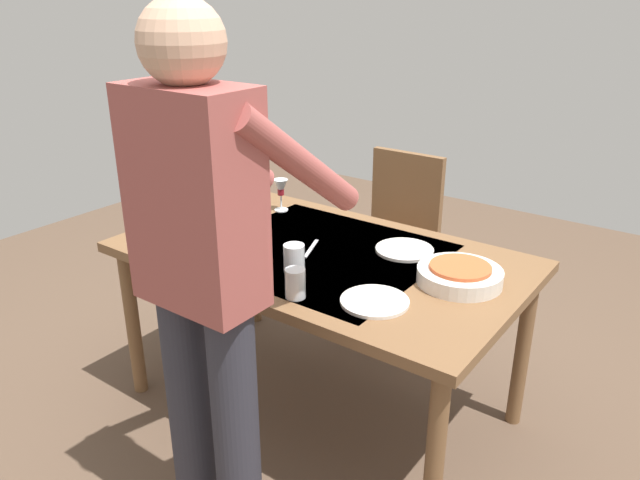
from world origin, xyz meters
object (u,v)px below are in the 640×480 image
(wine_bottle, at_px, (242,177))
(wine_glass_left, at_px, (281,189))
(water_cup_near_left, at_px, (295,283))
(person_server, at_px, (205,271))
(chair_near, at_px, (396,229))
(water_cup_near_right, at_px, (252,208))
(serving_bowl_pasta, at_px, (460,275))
(side_bowl_bread, at_px, (224,205))
(side_bowl_salad, at_px, (247,245))
(water_cup_far_left, at_px, (294,258))
(dining_table, at_px, (320,268))
(dinner_plate_far, at_px, (405,250))
(dinner_plate_near, at_px, (375,301))

(wine_bottle, bearing_deg, wine_glass_left, 174.81)
(water_cup_near_left, bearing_deg, person_server, 85.70)
(chair_near, relative_size, water_cup_near_right, 10.08)
(serving_bowl_pasta, xyz_separation_m, side_bowl_bread, (1.19, -0.05, 0.00))
(water_cup_near_left, xyz_separation_m, side_bowl_salad, (0.39, -0.18, -0.02))
(chair_near, distance_m, water_cup_near_right, 0.83)
(water_cup_near_right, xyz_separation_m, side_bowl_bread, (0.16, 0.02, -0.01))
(serving_bowl_pasta, relative_size, side_bowl_salad, 1.67)
(person_server, xyz_separation_m, water_cup_far_left, (0.10, -0.52, -0.18))
(dining_table, bearing_deg, wine_bottle, -23.82)
(water_cup_near_left, bearing_deg, wine_glass_left, -47.33)
(dining_table, height_order, water_cup_far_left, water_cup_far_left)
(dinner_plate_far, bearing_deg, serving_bowl_pasta, 155.06)
(wine_glass_left, relative_size, side_bowl_bread, 0.94)
(side_bowl_bread, relative_size, dinner_plate_far, 0.70)
(dining_table, xyz_separation_m, person_server, (-0.13, 0.73, 0.30))
(water_cup_near_right, relative_size, serving_bowl_pasta, 0.30)
(water_cup_near_right, distance_m, serving_bowl_pasta, 1.04)
(water_cup_near_right, bearing_deg, water_cup_far_left, 146.69)
(water_cup_near_left, distance_m, water_cup_near_right, 0.80)
(person_server, distance_m, water_cup_far_left, 0.56)
(wine_glass_left, xyz_separation_m, dinner_plate_far, (-0.70, 0.08, -0.10))
(water_cup_near_left, xyz_separation_m, dinner_plate_near, (-0.24, -0.12, -0.05))
(dining_table, bearing_deg, serving_bowl_pasta, -173.33)
(wine_glass_left, relative_size, serving_bowl_pasta, 0.50)
(wine_glass_left, relative_size, water_cup_far_left, 1.44)
(wine_glass_left, distance_m, serving_bowl_pasta, 1.02)
(wine_bottle, relative_size, water_cup_far_left, 2.82)
(person_server, height_order, wine_glass_left, person_server)
(wine_bottle, xyz_separation_m, water_cup_near_right, (-0.22, 0.18, -0.07))
(dining_table, relative_size, dinner_plate_near, 6.90)
(dining_table, distance_m, side_bowl_bread, 0.65)
(water_cup_near_left, bearing_deg, side_bowl_bread, -30.67)
(person_server, distance_m, wine_bottle, 1.33)
(water_cup_near_left, relative_size, side_bowl_salad, 0.57)
(serving_bowl_pasta, distance_m, dinner_plate_far, 0.32)
(water_cup_near_left, bearing_deg, dining_table, -66.00)
(dining_table, bearing_deg, side_bowl_salad, 37.80)
(wine_glass_left, distance_m, dinner_plate_far, 0.71)
(dining_table, distance_m, chair_near, 0.87)
(wine_glass_left, xyz_separation_m, water_cup_far_left, (-0.46, 0.49, -0.05))
(dining_table, xyz_separation_m, chair_near, (0.13, -0.85, -0.13))
(chair_near, bearing_deg, dining_table, 98.57)
(dining_table, relative_size, side_bowl_bread, 9.92)
(wine_bottle, xyz_separation_m, dinner_plate_near, (-1.09, 0.54, -0.10))
(dinner_plate_near, height_order, dinner_plate_far, same)
(dining_table, distance_m, water_cup_near_right, 0.51)
(wine_glass_left, distance_m, water_cup_near_right, 0.17)
(side_bowl_salad, xyz_separation_m, dinner_plate_far, (-0.50, -0.38, -0.03))
(water_cup_far_left, distance_m, dinner_plate_near, 0.37)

